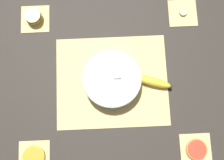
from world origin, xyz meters
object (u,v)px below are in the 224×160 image
Objects in this scene: orange_slice_whole at (34,157)px; grapefruit_slice at (197,149)px; fruit_salad_bowl at (112,79)px; whole_banana at (151,81)px; banana_coin_single at (183,12)px; apple_half at (34,17)px.

grapefruit_slice is (-0.66, 0.00, 0.00)m from orange_slice_whole.
whole_banana is (-0.16, 0.01, -0.02)m from fruit_salad_bowl.
banana_coin_single is (-0.66, -0.59, -0.00)m from orange_slice_whole.
whole_banana is 1.99× the size of orange_slice_whole.
fruit_salad_bowl reaches higher than whole_banana.
grapefruit_slice is (0.00, 0.59, 0.00)m from banana_coin_single.
apple_half is (0.49, -0.31, 0.00)m from whole_banana.
grapefruit_slice is at bearing 138.04° from fruit_salad_bowl.
banana_coin_single is (-0.33, -0.30, -0.04)m from fruit_salad_bowl.
orange_slice_whole is 2.65× the size of banana_coin_single.
banana_coin_single is at bearing -180.00° from apple_half.
orange_slice_whole is at bearing 41.99° from fruit_salad_bowl.
grapefruit_slice is (-0.17, 0.29, -0.01)m from whole_banana.
banana_coin_single is at bearing -118.71° from whole_banana.
apple_half is 0.85× the size of grapefruit_slice.
apple_half reaches higher than grapefruit_slice.
apple_half is 0.89m from grapefruit_slice.
fruit_salad_bowl reaches higher than grapefruit_slice.
orange_slice_whole is 0.89m from banana_coin_single.
fruit_salad_bowl is at bearing -41.96° from grapefruit_slice.
orange_slice_whole is 1.05× the size of grapefruit_slice.
apple_half is at bearing -90.00° from orange_slice_whole.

